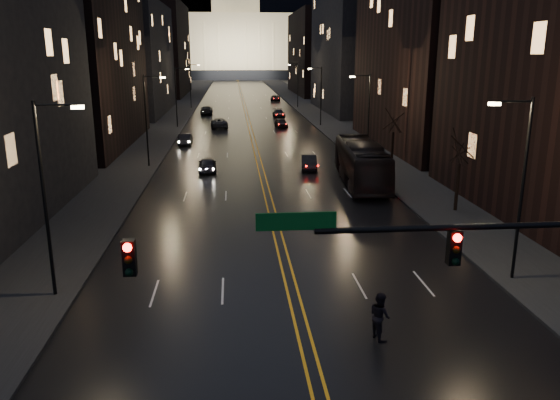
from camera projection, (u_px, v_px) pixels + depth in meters
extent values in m
cube|color=black|center=(242.00, 97.00, 141.62)|extent=(20.00, 320.00, 0.02)
cube|color=black|center=(188.00, 97.00, 140.43)|extent=(8.00, 320.00, 0.16)
cube|color=black|center=(296.00, 96.00, 142.78)|extent=(8.00, 320.00, 0.16)
cube|color=orange|center=(242.00, 97.00, 141.62)|extent=(0.62, 320.00, 0.01)
cube|color=black|center=(71.00, 26.00, 63.11)|extent=(12.00, 30.00, 28.00)
cube|color=black|center=(131.00, 59.00, 100.71)|extent=(12.00, 34.00, 20.00)
cube|color=black|center=(162.00, 50.00, 146.37)|extent=(12.00, 40.00, 24.00)
cube|color=black|center=(356.00, 42.00, 103.46)|extent=(12.00, 34.00, 26.00)
cube|color=black|center=(317.00, 53.00, 150.16)|extent=(12.00, 40.00, 22.00)
cube|color=black|center=(237.00, 73.00, 256.56)|extent=(90.00, 50.00, 4.00)
cube|color=#FFDC93|center=(236.00, 42.00, 252.93)|extent=(80.00, 36.00, 24.00)
cylinder|color=black|center=(524.00, 225.00, 15.41)|extent=(12.00, 0.18, 0.18)
cube|color=black|center=(129.00, 258.00, 14.64)|extent=(0.35, 0.30, 1.00)
cube|color=black|center=(454.00, 248.00, 15.39)|extent=(0.35, 0.30, 1.00)
sphere|color=#FF0705|center=(127.00, 248.00, 14.37)|extent=(0.24, 0.24, 0.24)
sphere|color=#FF0705|center=(458.00, 238.00, 15.13)|extent=(0.24, 0.24, 0.24)
cube|color=#053F14|center=(296.00, 221.00, 14.78)|extent=(2.20, 0.06, 0.50)
cylinder|color=black|center=(522.00, 193.00, 25.93)|extent=(0.16, 0.16, 9.00)
cylinder|color=black|center=(514.00, 101.00, 24.74)|extent=(1.80, 0.10, 0.10)
cube|color=beige|center=(494.00, 104.00, 24.69)|extent=(0.50, 0.25, 0.15)
cylinder|color=black|center=(45.00, 203.00, 24.08)|extent=(0.16, 0.16, 9.00)
cylinder|color=black|center=(56.00, 105.00, 23.04)|extent=(1.80, 0.10, 0.10)
cube|color=beige|center=(78.00, 107.00, 23.14)|extent=(0.50, 0.25, 0.15)
cylinder|color=black|center=(369.00, 120.00, 54.79)|extent=(0.16, 0.16, 9.00)
cylinder|color=black|center=(361.00, 76.00, 53.60)|extent=(1.80, 0.10, 0.10)
cube|color=beige|center=(352.00, 77.00, 53.55)|extent=(0.50, 0.25, 0.15)
cylinder|color=black|center=(146.00, 122.00, 52.94)|extent=(0.16, 0.16, 9.00)
cylinder|color=black|center=(153.00, 76.00, 51.91)|extent=(1.80, 0.10, 0.10)
cube|color=beige|center=(163.00, 78.00, 52.01)|extent=(0.50, 0.25, 0.15)
cylinder|color=black|center=(321.00, 97.00, 83.66)|extent=(0.16, 0.16, 9.00)
cylinder|color=black|center=(316.00, 68.00, 82.47)|extent=(1.80, 0.10, 0.10)
cube|color=beige|center=(310.00, 69.00, 82.42)|extent=(0.50, 0.25, 0.15)
cylinder|color=black|center=(176.00, 98.00, 81.81)|extent=(0.16, 0.16, 9.00)
cylinder|color=black|center=(181.00, 68.00, 80.77)|extent=(1.80, 0.10, 0.10)
cube|color=beige|center=(187.00, 69.00, 80.87)|extent=(0.50, 0.25, 0.15)
cylinder|color=black|center=(298.00, 86.00, 112.52)|extent=(0.16, 0.16, 9.00)
cylinder|color=black|center=(294.00, 64.00, 111.33)|extent=(1.80, 0.10, 0.10)
cube|color=beige|center=(289.00, 65.00, 111.28)|extent=(0.50, 0.25, 0.15)
cylinder|color=black|center=(190.00, 86.00, 110.67)|extent=(0.16, 0.16, 9.00)
cylinder|color=black|center=(194.00, 65.00, 109.63)|extent=(1.80, 0.10, 0.10)
cube|color=beige|center=(198.00, 65.00, 109.73)|extent=(0.50, 0.25, 0.15)
cylinder|color=black|center=(457.00, 188.00, 38.36)|extent=(0.24, 0.24, 3.50)
cylinder|color=black|center=(392.00, 150.00, 53.75)|extent=(0.24, 0.24, 3.50)
imported|color=black|center=(361.00, 163.00, 46.87)|extent=(4.04, 13.32, 3.66)
imported|color=black|center=(207.00, 165.00, 51.80)|extent=(1.81, 4.21, 1.41)
imported|color=black|center=(185.00, 139.00, 67.22)|extent=(1.54, 4.33, 1.42)
imported|color=black|center=(219.00, 123.00, 82.67)|extent=(2.79, 5.48, 1.48)
imported|color=black|center=(207.00, 110.00, 101.31)|extent=(2.25, 5.43, 1.57)
imported|color=black|center=(309.00, 162.00, 53.00)|extent=(1.88, 4.30, 1.37)
imported|color=black|center=(281.00, 123.00, 83.10)|extent=(2.05, 4.16, 1.36)
imported|color=black|center=(279.00, 114.00, 96.20)|extent=(2.02, 4.84, 1.40)
imported|color=black|center=(275.00, 98.00, 129.60)|extent=(2.67, 5.10, 1.37)
imported|color=black|center=(380.00, 316.00, 21.36)|extent=(0.78, 1.05, 1.94)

